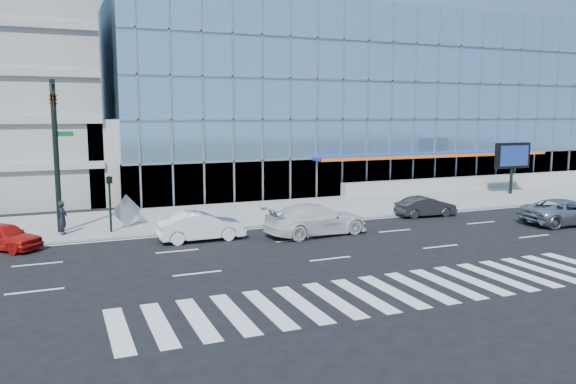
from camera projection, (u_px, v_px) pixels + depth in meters
name	position (u px, v px, depth m)	size (l,w,h in m)	color
ground	(295.00, 240.00, 28.58)	(160.00, 160.00, 0.00)	black
sidewalk	(245.00, 213.00, 35.89)	(120.00, 8.00, 0.15)	gray
theatre_building	(320.00, 103.00, 56.64)	(42.00, 26.00, 15.00)	#719FBC
ramp_block	(128.00, 159.00, 42.34)	(6.00, 8.00, 6.00)	gray
retaining_wall	(497.00, 181.00, 48.24)	(30.00, 0.80, 1.00)	gray
traffic_signal	(54.00, 118.00, 27.72)	(1.14, 5.74, 8.00)	black
ped_signal_post	(110.00, 195.00, 29.57)	(0.30, 0.33, 3.00)	black
marquee_sign	(512.00, 157.00, 43.84)	(3.20, 0.43, 4.00)	black
silver_suv	(566.00, 212.00, 32.59)	(2.46, 5.34, 1.49)	#ADADB2
white_suv	(316.00, 219.00, 29.79)	(2.32, 5.70, 1.66)	silver
white_sedan	(201.00, 226.00, 28.45)	(1.54, 4.42, 1.45)	silver
dark_sedan	(426.00, 207.00, 35.12)	(1.32, 3.79, 1.25)	black
red_sedan	(4.00, 236.00, 26.52)	(1.52, 3.78, 1.29)	#B9130E
pedestrian	(63.00, 218.00, 29.13)	(0.64, 0.42, 1.76)	black
tilted_panel	(127.00, 211.00, 30.96)	(1.30, 0.06, 1.30)	gray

